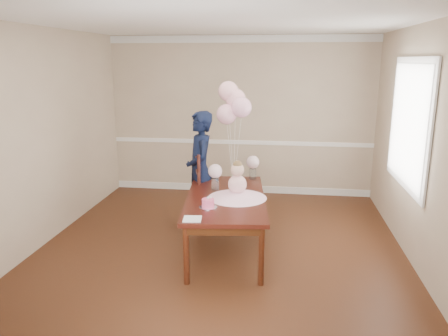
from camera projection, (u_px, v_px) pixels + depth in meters
floor at (220, 250)px, 5.41m from camera, size 4.50×5.00×0.00m
ceiling at (219, 22)px, 4.76m from camera, size 4.50×5.00×0.02m
wall_back at (241, 116)px, 7.49m from camera, size 4.50×0.02×2.70m
wall_front at (161, 218)px, 2.68m from camera, size 4.50×0.02×2.70m
wall_left at (39, 139)px, 5.38m from camera, size 0.02×5.00×2.70m
wall_right at (422, 148)px, 4.79m from camera, size 0.02×5.00×2.70m
chair_rail_trim at (240, 142)px, 7.59m from camera, size 4.50×0.02×0.07m
crown_molding at (241, 39)px, 7.17m from camera, size 4.50×0.02×0.12m
baseboard_trim at (240, 188)px, 7.79m from camera, size 4.50×0.02×0.12m
window_frame at (409, 124)px, 5.22m from camera, size 0.02×1.66×1.56m
window_blinds at (408, 124)px, 5.23m from camera, size 0.01×1.50×1.40m
dining_table_top at (226, 198)px, 5.26m from camera, size 1.12×1.95×0.05m
table_apron at (226, 204)px, 5.28m from camera, size 1.02×1.84×0.09m
table_leg_fl at (186, 255)px, 4.53m from camera, size 0.07×0.07×0.65m
table_leg_fr at (261, 256)px, 4.51m from camera, size 0.07×0.07×0.65m
table_leg_bl at (200, 203)px, 6.18m from camera, size 0.07×0.07×0.65m
table_leg_br at (255, 203)px, 6.16m from camera, size 0.07×0.07×0.65m
baby_skirt at (237, 194)px, 5.19m from camera, size 0.78×0.78×0.09m
baby_torso at (237, 184)px, 5.17m from camera, size 0.22×0.22×0.22m
baby_head at (237, 170)px, 5.12m from camera, size 0.16×0.16×0.16m
baby_hair at (237, 165)px, 5.11m from camera, size 0.11×0.11×0.11m
cake_platter at (208, 207)px, 4.85m from camera, size 0.22×0.22×0.01m
birthday_cake at (208, 203)px, 4.84m from camera, size 0.15×0.15×0.09m
cake_flower_a at (208, 198)px, 4.83m from camera, size 0.03×0.03×0.03m
cake_flower_b at (211, 197)px, 4.84m from camera, size 0.03×0.03×0.03m
rose_vase_near at (215, 184)px, 5.51m from camera, size 0.10×0.10×0.15m
roses_near at (215, 171)px, 5.47m from camera, size 0.18×0.18×0.18m
rose_vase_far at (253, 174)px, 5.99m from camera, size 0.10×0.10×0.15m
roses_far at (253, 162)px, 5.95m from camera, size 0.18×0.18×0.18m
napkin at (192, 219)px, 4.50m from camera, size 0.20×0.20×0.01m
balloon_weight at (234, 184)px, 5.74m from camera, size 0.04×0.04×0.02m
balloon_a at (227, 114)px, 5.53m from camera, size 0.26×0.26×0.26m
balloon_b at (241, 107)px, 5.45m from camera, size 0.26×0.26×0.26m
balloon_c at (236, 99)px, 5.57m from camera, size 0.26×0.26×0.26m
balloon_d at (228, 91)px, 5.57m from camera, size 0.26×0.26×0.26m
balloon_ribbon_a at (230, 155)px, 5.65m from camera, size 0.09×0.01×0.78m
balloon_ribbon_b at (237, 152)px, 5.62m from camera, size 0.10×0.04×0.87m
balloon_ribbon_c at (235, 147)px, 5.67m from camera, size 0.01×0.09×0.96m
balloon_ribbon_d at (231, 144)px, 5.67m from camera, size 0.09×0.09×1.05m
dining_chair_seat at (212, 194)px, 6.04m from camera, size 0.60×0.60×0.05m
chair_leg_fl at (201, 217)px, 5.88m from camera, size 0.05×0.05×0.46m
chair_leg_fr at (229, 215)px, 5.95m from camera, size 0.05×0.05×0.46m
chair_leg_bl at (197, 208)px, 6.25m from camera, size 0.05×0.05×0.46m
chair_leg_br at (223, 206)px, 6.32m from camera, size 0.05×0.05×0.46m
chair_back_post_l at (199, 177)px, 5.74m from camera, size 0.05×0.05×0.60m
chair_back_post_r at (195, 170)px, 6.11m from camera, size 0.05×0.05×0.60m
chair_slat_low at (197, 183)px, 5.95m from camera, size 0.17×0.42×0.05m
chair_slat_mid at (197, 170)px, 5.91m from camera, size 0.17×0.42×0.05m
chair_slat_top at (197, 158)px, 5.87m from camera, size 0.17×0.42×0.05m
woman at (200, 170)px, 6.00m from camera, size 0.57×0.69×1.63m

